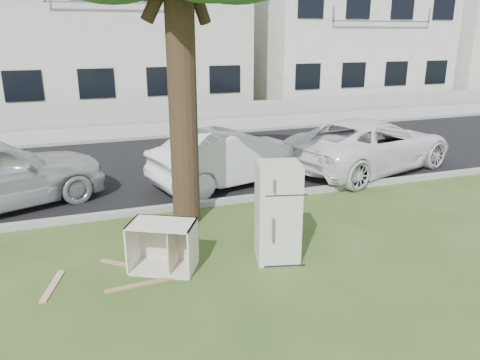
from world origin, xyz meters
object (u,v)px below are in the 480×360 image
object	(u,v)px
cabinet	(163,246)
car_center	(233,157)
fridge	(278,212)
car_right	(371,144)

from	to	relation	value
cabinet	car_center	bearing A→B (deg)	85.62
fridge	car_center	distance (m)	4.15
car_center	car_right	size ratio (longest dim) A/B	0.82
car_right	car_center	bearing A→B (deg)	72.60
car_center	fridge	bearing A→B (deg)	156.67
car_center	car_right	distance (m)	3.94
cabinet	fridge	bearing A→B (deg)	19.73
fridge	car_right	xyz separation A→B (m)	(4.54, 4.06, -0.13)
cabinet	car_right	distance (m)	7.43
fridge	car_right	distance (m)	6.09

